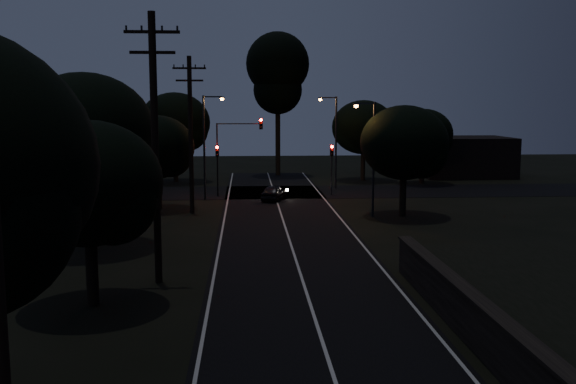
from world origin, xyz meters
TOP-DOWN VIEW (x-y plane):
  - road_surface at (0.00, 31.12)m, footprint 60.00×70.00m
  - utility_pole_mid at (-6.00, 15.00)m, footprint 2.20×0.30m
  - utility_pole_far at (-6.00, 32.00)m, footprint 2.20×0.30m
  - tree_left_b at (-7.81, 11.89)m, footprint 5.37×5.37m
  - tree_left_c at (-10.25, 21.86)m, footprint 7.10×7.10m
  - tree_left_d at (-8.32, 33.90)m, footprint 5.20×5.20m
  - tree_far_nw at (-8.76, 49.87)m, footprint 6.67×6.67m
  - tree_far_w at (-13.77, 45.87)m, footprint 6.56×6.56m
  - tree_far_ne at (9.22, 49.88)m, footprint 6.11×6.11m
  - tree_far_e at (14.19, 46.89)m, footprint 5.47×5.47m
  - tree_right_a at (8.20, 29.88)m, footprint 5.74×5.74m
  - tall_pine at (1.00, 55.00)m, footprint 6.44×6.44m
  - building_left at (-20.00, 52.00)m, footprint 10.00×8.00m
  - building_right at (20.00, 53.00)m, footprint 9.00×7.00m
  - signal_left at (-4.60, 39.99)m, footprint 0.28×0.35m
  - signal_right at (4.60, 39.99)m, footprint 0.28×0.35m
  - signal_mast at (-2.91, 39.99)m, footprint 3.70×0.35m
  - streetlight_a at (-5.31, 38.00)m, footprint 1.66×0.26m
  - streetlight_b at (5.31, 44.00)m, footprint 1.66×0.26m
  - streetlight_c at (5.83, 30.00)m, footprint 1.46×0.26m
  - car at (-0.18, 37.49)m, footprint 2.43×3.77m

SIDE VIEW (x-z plane):
  - road_surface at x=0.00m, z-range 0.00..0.03m
  - car at x=-0.18m, z-range 0.00..1.19m
  - building_right at x=20.00m, z-range 0.00..4.00m
  - building_left at x=-20.00m, z-range 0.00..4.40m
  - signal_left at x=-4.60m, z-range 0.79..4.89m
  - signal_right at x=4.60m, z-range 0.79..4.89m
  - tree_left_d at x=-8.32m, z-range 0.97..7.57m
  - signal_mast at x=-2.91m, z-range 1.21..7.46m
  - streetlight_c at x=5.83m, z-range 0.60..8.10m
  - tree_left_b at x=-7.81m, z-range 1.01..7.84m
  - tree_far_e at x=14.19m, z-range 1.02..7.96m
  - streetlight_a at x=-5.31m, z-range 0.64..8.64m
  - streetlight_b at x=5.31m, z-range 0.64..8.64m
  - tree_right_a at x=8.20m, z-range 1.08..8.38m
  - tree_far_ne at x=9.22m, z-range 1.14..8.87m
  - tree_far_w at x=-13.77m, z-range 1.25..9.61m
  - tree_far_nw at x=-8.76m, z-range 1.25..9.70m
  - utility_pole_far at x=-6.00m, z-range 0.23..10.73m
  - utility_pole_mid at x=-6.00m, z-range 0.24..11.24m
  - tree_left_c at x=-10.25m, z-range 1.32..10.29m
  - tall_pine at x=1.00m, z-range 3.23..17.87m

